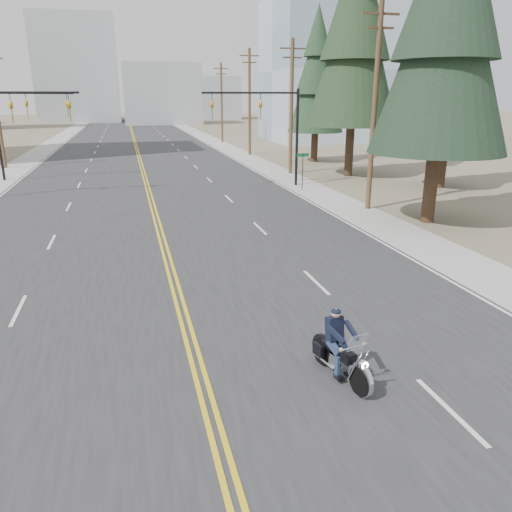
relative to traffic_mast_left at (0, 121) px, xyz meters
name	(u,v)px	position (x,y,z in m)	size (l,w,h in m)	color
road	(135,144)	(8.98, 38.00, -4.93)	(20.00, 200.00, 0.01)	#303033
sidewalk_left	(49,146)	(-2.52, 38.00, -4.93)	(3.00, 200.00, 0.01)	#A5A5A0
sidewalk_right	(216,143)	(20.48, 38.00, -4.93)	(3.00, 200.00, 0.01)	#A5A5A0
traffic_mast_left	(0,121)	(0.00, 0.00, 0.00)	(7.10, 0.26, 7.00)	black
traffic_mast_right	(271,118)	(17.95, 0.00, 0.00)	(7.10, 0.26, 7.00)	black
traffic_mast_far	(19,118)	(-0.33, 8.00, -0.06)	(6.10, 0.26, 7.00)	black
street_sign	(303,165)	(19.78, -2.00, -3.13)	(0.90, 0.06, 2.62)	black
utility_pole_b	(375,105)	(21.48, -9.00, 1.05)	(2.20, 0.30, 11.50)	brown
utility_pole_c	(291,105)	(21.48, 6.00, 0.79)	(2.20, 0.30, 11.00)	brown
utility_pole_d	(250,101)	(21.48, 21.00, 1.05)	(2.20, 0.30, 11.50)	brown
utility_pole_e	(222,102)	(21.48, 38.00, 0.79)	(2.20, 0.30, 11.00)	brown
glass_building	(349,72)	(40.98, 38.00, 5.06)	(24.00, 16.00, 20.00)	#9EB5CC
haze_bldg_b	(161,94)	(16.98, 93.00, 2.06)	(18.00, 14.00, 14.00)	#ADB2B7
haze_bldg_c	(307,85)	(48.98, 78.00, 4.06)	(16.00, 12.00, 18.00)	#B7BCC6
haze_bldg_d	(77,70)	(-3.02, 108.00, 8.06)	(20.00, 15.00, 26.00)	#ADB2B7
haze_bldg_e	(213,98)	(33.98, 118.00, 1.06)	(14.00, 14.00, 12.00)	#B7BCC6
motorcyclist	(341,347)	(12.21, -26.19, -4.08)	(0.94, 2.18, 1.71)	black
conifer_near	(450,7)	(23.13, -12.74, 5.57)	(6.91, 6.91, 18.29)	#382619
conifer_mid	(454,60)	(30.07, -3.47, 3.90)	(5.77, 5.77, 15.39)	#382619
conifer_tall	(356,24)	(25.84, 3.47, 6.90)	(7.42, 7.42, 20.62)	#382619
conifer_far	(317,74)	(26.49, 13.36, 3.65)	(5.59, 5.59, 14.96)	#382619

